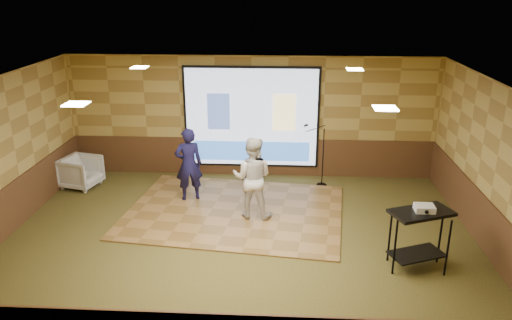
# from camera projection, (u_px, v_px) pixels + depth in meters

# --- Properties ---
(ground) EXTENTS (9.00, 9.00, 0.00)m
(ground) POSITION_uv_depth(u_px,v_px,m) (240.00, 241.00, 9.46)
(ground) COLOR #2E3A1A
(ground) RESTS_ON ground
(room_shell) EXTENTS (9.04, 7.04, 3.02)m
(room_shell) POSITION_uv_depth(u_px,v_px,m) (238.00, 135.00, 8.75)
(room_shell) COLOR tan
(room_shell) RESTS_ON ground
(wainscot_back) EXTENTS (9.00, 0.04, 0.95)m
(wainscot_back) POSITION_uv_depth(u_px,v_px,m) (252.00, 157.00, 12.57)
(wainscot_back) COLOR #512F1B
(wainscot_back) RESTS_ON ground
(wainscot_left) EXTENTS (0.04, 7.00, 0.95)m
(wainscot_left) POSITION_uv_depth(u_px,v_px,m) (6.00, 212.00, 9.54)
(wainscot_left) COLOR #512F1B
(wainscot_left) RESTS_ON ground
(wainscot_right) EXTENTS (0.04, 7.00, 0.95)m
(wainscot_right) POSITION_uv_depth(u_px,v_px,m) (485.00, 224.00, 9.06)
(wainscot_right) COLOR #512F1B
(wainscot_right) RESTS_ON ground
(projector_screen) EXTENTS (3.32, 0.06, 2.52)m
(projector_screen) POSITION_uv_depth(u_px,v_px,m) (251.00, 119.00, 12.19)
(projector_screen) COLOR black
(projector_screen) RESTS_ON room_shell
(downlight_nw) EXTENTS (0.32, 0.32, 0.02)m
(downlight_nw) POSITION_uv_depth(u_px,v_px,m) (139.00, 67.00, 10.27)
(downlight_nw) COLOR #FFF0BF
(downlight_nw) RESTS_ON room_shell
(downlight_ne) EXTENTS (0.32, 0.32, 0.02)m
(downlight_ne) POSITION_uv_depth(u_px,v_px,m) (355.00, 69.00, 10.03)
(downlight_ne) COLOR #FFF0BF
(downlight_ne) RESTS_ON room_shell
(downlight_sw) EXTENTS (0.32, 0.32, 0.02)m
(downlight_sw) POSITION_uv_depth(u_px,v_px,m) (76.00, 104.00, 7.17)
(downlight_sw) COLOR #FFF0BF
(downlight_sw) RESTS_ON room_shell
(downlight_se) EXTENTS (0.32, 0.32, 0.02)m
(downlight_se) POSITION_uv_depth(u_px,v_px,m) (385.00, 108.00, 6.93)
(downlight_se) COLOR #FFF0BF
(downlight_se) RESTS_ON room_shell
(dance_floor) EXTENTS (4.86, 3.92, 0.03)m
(dance_floor) POSITION_uv_depth(u_px,v_px,m) (235.00, 211.00, 10.64)
(dance_floor) COLOR olive
(dance_floor) RESTS_ON ground
(player_left) EXTENTS (0.69, 0.56, 1.64)m
(player_left) POSITION_uv_depth(u_px,v_px,m) (189.00, 164.00, 10.95)
(player_left) COLOR #15133C
(player_left) RESTS_ON dance_floor
(player_right) EXTENTS (0.91, 0.75, 1.71)m
(player_right) POSITION_uv_depth(u_px,v_px,m) (252.00, 178.00, 10.11)
(player_right) COLOR beige
(player_right) RESTS_ON dance_floor
(av_table) EXTENTS (1.02, 0.54, 1.07)m
(av_table) POSITION_uv_depth(u_px,v_px,m) (420.00, 227.00, 8.30)
(av_table) COLOR black
(av_table) RESTS_ON ground
(projector) EXTENTS (0.31, 0.26, 0.10)m
(projector) POSITION_uv_depth(u_px,v_px,m) (424.00, 208.00, 8.18)
(projector) COLOR silver
(projector) RESTS_ON av_table
(mic_stand) EXTENTS (0.60, 0.25, 1.53)m
(mic_stand) POSITION_uv_depth(u_px,v_px,m) (320.00, 166.00, 11.88)
(mic_stand) COLOR black
(mic_stand) RESTS_ON ground
(banquet_chair) EXTENTS (0.99, 0.97, 0.74)m
(banquet_chair) POSITION_uv_depth(u_px,v_px,m) (81.00, 172.00, 11.84)
(banquet_chair) COLOR gray
(banquet_chair) RESTS_ON ground
(duffel_bag) EXTENTS (0.49, 0.40, 0.27)m
(duffel_bag) POSITION_uv_depth(u_px,v_px,m) (252.00, 176.00, 12.23)
(duffel_bag) COLOR black
(duffel_bag) RESTS_ON ground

